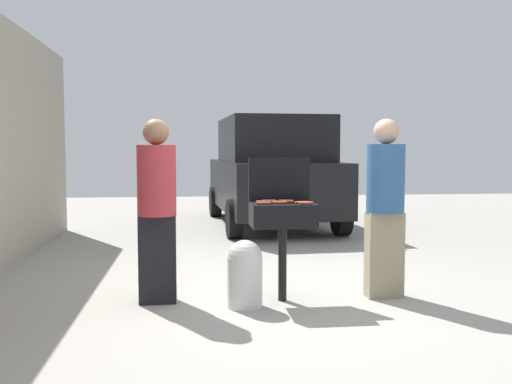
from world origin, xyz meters
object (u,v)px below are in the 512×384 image
Objects in this scene: hot_dog_7 at (286,201)px; person_left at (157,204)px; hot_dog_1 at (306,203)px; hot_dog_6 at (264,203)px; hot_dog_3 at (287,201)px; hot_dog_5 at (269,201)px; person_right at (385,201)px; parked_minivan at (271,171)px; hot_dog_2 at (263,202)px; bbq_grill at (283,218)px; hot_dog_0 at (302,202)px; hot_dog_4 at (279,202)px; hot_dog_8 at (280,203)px; propane_tank at (245,272)px.

person_left is at bearing -179.68° from hot_dog_7.
hot_dog_1 is 0.39m from hot_dog_6.
hot_dog_3 is at bearing -89.37° from hot_dog_7.
hot_dog_3 is 1.00× the size of hot_dog_5.
person_left is at bearing 177.78° from hot_dog_3.
parked_minivan reaches higher than person_right.
hot_dog_2 is at bearing -161.13° from hot_dog_7.
parked_minivan is at bearing 81.50° from hot_dog_5.
bbq_grill is 7.16× the size of hot_dog_7.
hot_dog_5 is at bearing 157.55° from hot_dog_3.
hot_dog_0 is 1.00× the size of hot_dog_1.
hot_dog_7 is at bearing -10.94° from person_left.
hot_dog_4 is at bearing 155.14° from hot_dog_0.
hot_dog_8 is at bearing 163.29° from hot_dog_1.
hot_dog_8 reaches higher than bbq_grill.
person_left is 2.17m from person_right.
hot_dog_4 is 1.00× the size of hot_dog_6.
hot_dog_5 is at bearing 175.20° from hot_dog_7.
hot_dog_0 is 0.08× the size of person_right.
hot_dog_3 and hot_dog_5 have the same top height.
hot_dog_1 is at bearing 3.18° from propane_tank.
parked_minivan is at bearing -85.58° from person_right.
hot_dog_1 is at bearing 82.02° from parked_minivan.
hot_dog_0 is (0.16, -0.10, 0.16)m from bbq_grill.
parked_minivan is (1.03, 5.49, 0.70)m from propane_tank.
hot_dog_8 is at bearing -18.96° from person_left.
person_left reaches higher than bbq_grill.
person_right is (1.00, 0.02, 0.15)m from bbq_grill.
hot_dog_5 is at bearing -10.15° from person_left.
hot_dog_1 is 1.00× the size of hot_dog_8.
person_left reaches higher than hot_dog_0.
hot_dog_2 reaches higher than propane_tank.
hot_dog_1 is 0.08× the size of person_right.
bbq_grill is 7.16× the size of hot_dog_3.
hot_dog_1 is 1.00× the size of hot_dog_5.
parked_minivan reaches higher than hot_dog_7.
hot_dog_5 is 1.00× the size of hot_dog_8.
propane_tank is at bearing -152.01° from hot_dog_4.
parked_minivan reaches higher than hot_dog_0.
hot_dog_7 is 0.03× the size of parked_minivan.
bbq_grill is at bearing -37.32° from hot_dog_5.
hot_dog_5 is 5.27m from parked_minivan.
hot_dog_8 is (-0.00, -0.08, 0.00)m from hot_dog_4.
bbq_grill is at bearing 141.52° from hot_dog_1.
hot_dog_7 is 1.00× the size of hot_dog_8.
hot_dog_0 is 0.22m from hot_dog_4.
person_right reaches higher than hot_dog_4.
person_left is (-1.33, 0.17, -0.01)m from hot_dog_0.
bbq_grill is at bearing 79.86° from parked_minivan.
hot_dog_8 is 0.21× the size of propane_tank.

